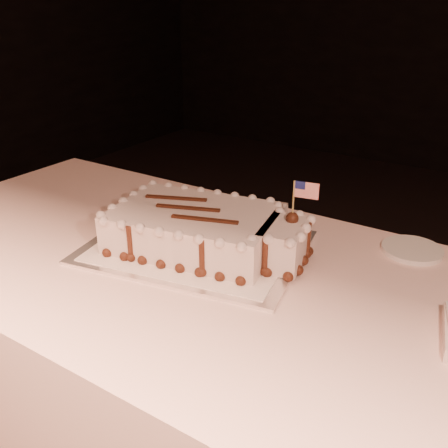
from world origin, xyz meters
The scene contains 4 objects.
cake_board centered at (-0.39, 0.66, 0.75)m, with size 0.50×0.37×0.01m, color white.
doily centered at (-0.39, 0.66, 0.76)m, with size 0.45×0.34×0.00m, color white.
sheet_cake centered at (-0.37, 0.66, 0.80)m, with size 0.49×0.33×0.19m.
side_plate centered at (0.04, 0.92, 0.76)m, with size 0.14×0.14×0.01m, color white.
Camera 1 is at (0.24, -0.19, 1.30)m, focal length 40.00 mm.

